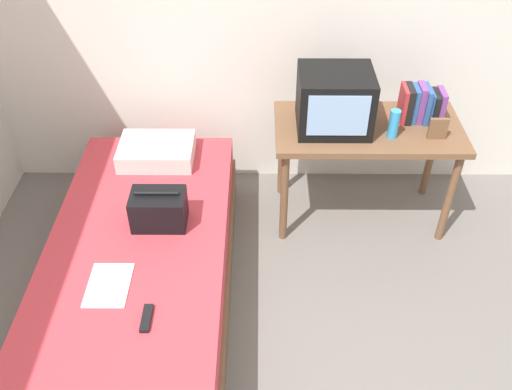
% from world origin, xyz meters
% --- Properties ---
extents(wall_back, '(5.20, 0.10, 2.60)m').
position_xyz_m(wall_back, '(0.00, 2.00, 1.30)').
color(wall_back, silver).
rests_on(wall_back, ground).
extents(bed, '(1.00, 2.00, 0.47)m').
position_xyz_m(bed, '(-0.82, 0.76, 0.23)').
color(bed, brown).
rests_on(bed, ground).
extents(desk, '(1.16, 0.60, 0.72)m').
position_xyz_m(desk, '(0.53, 1.50, 0.63)').
color(desk, brown).
rests_on(desk, ground).
extents(tv, '(0.44, 0.39, 0.36)m').
position_xyz_m(tv, '(0.30, 1.49, 0.90)').
color(tv, black).
rests_on(tv, desk).
extents(water_bottle, '(0.06, 0.06, 0.18)m').
position_xyz_m(water_bottle, '(0.65, 1.38, 0.81)').
color(water_bottle, '#3399DB').
rests_on(water_bottle, desk).
extents(book_row, '(0.26, 0.16, 0.24)m').
position_xyz_m(book_row, '(0.85, 1.57, 0.83)').
color(book_row, '#B72D33').
rests_on(book_row, desk).
extents(picture_frame, '(0.11, 0.02, 0.14)m').
position_xyz_m(picture_frame, '(0.91, 1.36, 0.79)').
color(picture_frame, brown).
rests_on(picture_frame, desk).
extents(pillow, '(0.47, 0.35, 0.12)m').
position_xyz_m(pillow, '(-0.80, 1.49, 0.53)').
color(pillow, silver).
rests_on(pillow, bed).
extents(handbag, '(0.30, 0.20, 0.23)m').
position_xyz_m(handbag, '(-0.70, 0.88, 0.57)').
color(handbag, black).
rests_on(handbag, bed).
extents(magazine, '(0.21, 0.29, 0.01)m').
position_xyz_m(magazine, '(-0.90, 0.41, 0.47)').
color(magazine, white).
rests_on(magazine, bed).
extents(remote_dark, '(0.04, 0.16, 0.02)m').
position_xyz_m(remote_dark, '(-0.67, 0.20, 0.48)').
color(remote_dark, black).
rests_on(remote_dark, bed).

